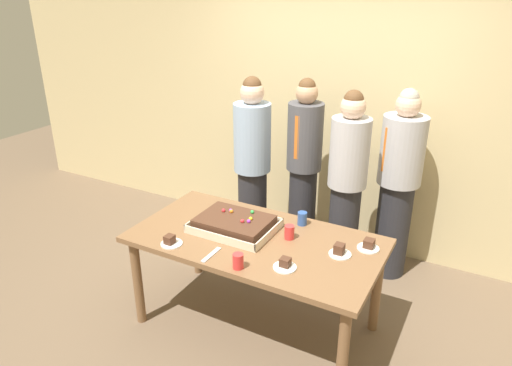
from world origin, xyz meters
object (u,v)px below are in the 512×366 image
person_green_shirt_behind (252,169)px  drink_cup_far_end (289,232)px  person_serving_front (398,184)px  person_far_right_suit (304,169)px  drink_cup_middle (238,261)px  sheet_cake (234,224)px  plated_slice_near_left (340,251)px  party_table (256,249)px  plated_slice_near_right (285,265)px  cake_server_utensil (211,255)px  plated_slice_far_right (369,246)px  plated_slice_far_left (171,242)px  person_striped_tie_right (346,188)px  drink_cup_nearest (302,218)px

person_green_shirt_behind → drink_cup_far_end: bearing=23.2°
person_serving_front → person_green_shirt_behind: person_green_shirt_behind is taller
person_far_right_suit → drink_cup_middle: bearing=12.3°
sheet_cake → person_green_shirt_behind: (-0.30, 0.82, 0.09)m
plated_slice_near_left → party_table: bearing=-173.3°
person_serving_front → person_far_right_suit: (-0.81, -0.12, 0.03)m
plated_slice_near_right → cake_server_utensil: bearing=-168.6°
person_serving_front → person_green_shirt_behind: bearing=-36.1°
plated_slice_near_left → person_serving_front: size_ratio=0.09×
plated_slice_near_left → drink_cup_middle: 0.68m
plated_slice_near_left → drink_cup_middle: size_ratio=1.50×
drink_cup_far_end → person_serving_front: size_ratio=0.06×
plated_slice_far_right → sheet_cake: bearing=-168.1°
plated_slice_near_left → person_green_shirt_behind: (-1.09, 0.79, 0.11)m
plated_slice_near_right → drink_cup_far_end: (-0.13, 0.35, 0.03)m
person_green_shirt_behind → person_serving_front: bearing=86.1°
party_table → person_serving_front: person_serving_front is taller
party_table → person_serving_front: bearing=59.7°
cake_server_utensil → person_far_right_suit: size_ratio=0.12×
person_green_shirt_behind → person_far_right_suit: (0.40, 0.23, -0.01)m
drink_cup_middle → sheet_cake: bearing=123.5°
person_green_shirt_behind → person_far_right_suit: size_ratio=1.01×
drink_cup_middle → person_far_right_suit: bearing=97.2°
plated_slice_far_left → drink_cup_middle: drink_cup_middle is taller
party_table → sheet_cake: 0.24m
plated_slice_near_right → plated_slice_far_left: bearing=-172.0°
person_striped_tie_right → person_far_right_suit: (-0.47, 0.22, 0.01)m
party_table → person_far_right_suit: size_ratio=1.04×
sheet_cake → person_green_shirt_behind: 0.88m
party_table → drink_cup_middle: bearing=-77.9°
party_table → person_serving_front: (0.71, 1.21, 0.19)m
drink_cup_nearest → person_serving_front: person_serving_front is taller
party_table → cake_server_utensil: (-0.15, -0.34, 0.09)m
plated_slice_far_right → drink_cup_far_end: drink_cup_far_end is taller
party_table → plated_slice_far_right: 0.78m
plated_slice_near_right → person_far_right_suit: 1.41m
sheet_cake → person_serving_front: (0.90, 1.17, 0.06)m
sheet_cake → person_serving_front: size_ratio=0.35×
drink_cup_middle → plated_slice_far_right: bearing=43.4°
plated_slice_near_left → plated_slice_far_left: plated_slice_near_left is taller
plated_slice_far_right → cake_server_utensil: size_ratio=0.75×
sheet_cake → drink_cup_middle: size_ratio=5.86×
drink_cup_nearest → person_striped_tie_right: (0.16, 0.53, 0.07)m
person_far_right_suit → plated_slice_near_left: bearing=39.4°
person_serving_front → drink_cup_far_end: bearing=13.4°
plated_slice_far_right → drink_cup_nearest: (-0.53, 0.11, 0.03)m
plated_slice_far_right → cake_server_utensil: plated_slice_far_right is taller
drink_cup_far_end → plated_slice_near_left: bearing=-5.7°
plated_slice_near_right → plated_slice_far_right: (0.40, 0.48, 0.00)m
plated_slice_far_right → cake_server_utensil: 1.06m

